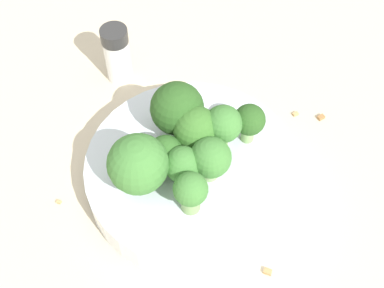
{
  "coord_description": "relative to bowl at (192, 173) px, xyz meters",
  "views": [
    {
      "loc": [
        0.19,
        -0.23,
        0.5
      ],
      "look_at": [
        0.0,
        0.0,
        0.07
      ],
      "focal_mm": 50.0,
      "sensor_mm": 36.0,
      "label": 1
    }
  ],
  "objects": [
    {
      "name": "pepper_shaker",
      "position": [
        -0.17,
        0.06,
        0.02
      ],
      "size": [
        0.03,
        0.03,
        0.08
      ],
      "color": "silver",
      "rests_on": "ground_plane"
    },
    {
      "name": "broccoli_floret_1",
      "position": [
        0.02,
        0.0,
        0.05
      ],
      "size": [
        0.04,
        0.04,
        0.05
      ],
      "color": "#8EB770",
      "rests_on": "bowl"
    },
    {
      "name": "broccoli_floret_4",
      "position": [
        -0.02,
        -0.02,
        0.04
      ],
      "size": [
        0.04,
        0.04,
        0.04
      ],
      "color": "#7A9E5B",
      "rests_on": "bowl"
    },
    {
      "name": "broccoli_floret_7",
      "position": [
        -0.02,
        -0.05,
        0.06
      ],
      "size": [
        0.06,
        0.06,
        0.07
      ],
      "color": "#84AD66",
      "rests_on": "bowl"
    },
    {
      "name": "ground_plane",
      "position": [
        0.0,
        0.0,
        -0.02
      ],
      "size": [
        3.0,
        3.0,
        0.0
      ],
      "primitive_type": "plane",
      "color": "beige"
    },
    {
      "name": "broccoli_floret_2",
      "position": [
        0.03,
        0.06,
        0.05
      ],
      "size": [
        0.03,
        0.03,
        0.05
      ],
      "color": "#84AD66",
      "rests_on": "bowl"
    },
    {
      "name": "almond_crumb_4",
      "position": [
        0.12,
        -0.03,
        -0.01
      ],
      "size": [
        0.01,
        0.01,
        0.01
      ],
      "primitive_type": "cube",
      "rotation": [
        0.0,
        0.0,
        3.49
      ],
      "color": "#AD7F4C",
      "rests_on": "ground_plane"
    },
    {
      "name": "bowl",
      "position": [
        0.0,
        0.0,
        0.0
      ],
      "size": [
        0.22,
        0.22,
        0.04
      ],
      "primitive_type": "cylinder",
      "color": "silver",
      "rests_on": "ground_plane"
    },
    {
      "name": "broccoli_floret_6",
      "position": [
        0.03,
        -0.04,
        0.05
      ],
      "size": [
        0.03,
        0.03,
        0.05
      ],
      "color": "#7A9E5B",
      "rests_on": "bowl"
    },
    {
      "name": "broccoli_floret_5",
      "position": [
        -0.04,
        0.02,
        0.05
      ],
      "size": [
        0.06,
        0.06,
        0.07
      ],
      "color": "#84AD66",
      "rests_on": "bowl"
    },
    {
      "name": "broccoli_floret_8",
      "position": [
        0.01,
        0.04,
        0.05
      ],
      "size": [
        0.04,
        0.04,
        0.06
      ],
      "color": "#7A9E5B",
      "rests_on": "bowl"
    },
    {
      "name": "almond_crumb_0",
      "position": [
        -0.09,
        -0.11,
        -0.02
      ],
      "size": [
        0.01,
        0.01,
        0.01
      ],
      "primitive_type": "cube",
      "rotation": [
        0.0,
        0.0,
        3.48
      ],
      "color": "tan",
      "rests_on": "ground_plane"
    },
    {
      "name": "broccoli_floret_0",
      "position": [
        0.01,
        -0.02,
        0.05
      ],
      "size": [
        0.04,
        0.04,
        0.05
      ],
      "color": "#84AD66",
      "rests_on": "bowl"
    },
    {
      "name": "broccoli_floret_3",
      "position": [
        -0.01,
        0.02,
        0.05
      ],
      "size": [
        0.05,
        0.05,
        0.06
      ],
      "color": "#7A9E5B",
      "rests_on": "bowl"
    },
    {
      "name": "almond_crumb_1",
      "position": [
        0.06,
        0.16,
        -0.01
      ],
      "size": [
        0.01,
        0.01,
        0.01
      ],
      "primitive_type": "cube",
      "rotation": [
        0.0,
        0.0,
        4.35
      ],
      "color": "olive",
      "rests_on": "ground_plane"
    },
    {
      "name": "almond_crumb_2",
      "position": [
        0.04,
        0.15,
        -0.01
      ],
      "size": [
        0.01,
        0.01,
        0.01
      ],
      "primitive_type": "cube",
      "rotation": [
        0.0,
        0.0,
        1.15
      ],
      "color": "tan",
      "rests_on": "ground_plane"
    }
  ]
}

